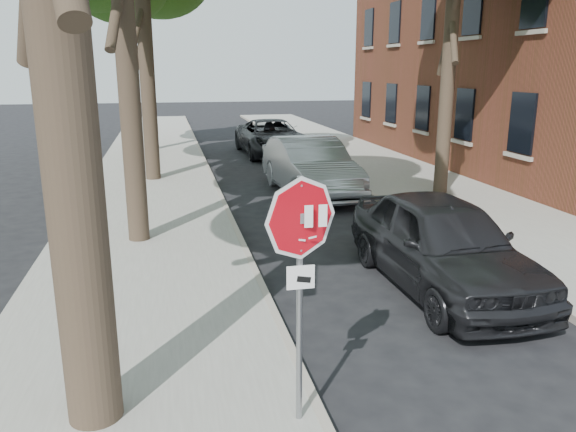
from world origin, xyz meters
The scene contains 9 objects.
ground centered at (0.00, 0.00, 0.00)m, with size 120.00×120.00×0.00m, color black.
sidewalk_left centered at (-2.50, 12.00, 0.06)m, with size 4.00×55.00×0.12m, color gray.
sidewalk_right centered at (6.00, 12.00, 0.06)m, with size 4.00×55.00×0.12m, color gray.
curb_left centered at (-0.45, 12.00, 0.07)m, with size 0.12×55.00×0.13m, color #9E9384.
curb_right centered at (3.95, 12.00, 0.07)m, with size 0.12×55.00×0.13m, color #9E9384.
stop_sign centered at (-0.70, -0.03, 1.95)m, with size 0.76×0.34×2.61m.
car_a centered at (2.60, 3.32, 0.81)m, with size 1.92×4.77×1.63m, color black.
car_b centered at (2.24, 11.00, 0.85)m, with size 1.80×5.16×1.70m, color gray.
car_d centered at (2.60, 19.11, 0.77)m, with size 2.55×5.53×1.54m, color black.
Camera 1 is at (-1.92, -5.06, 3.71)m, focal length 35.00 mm.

